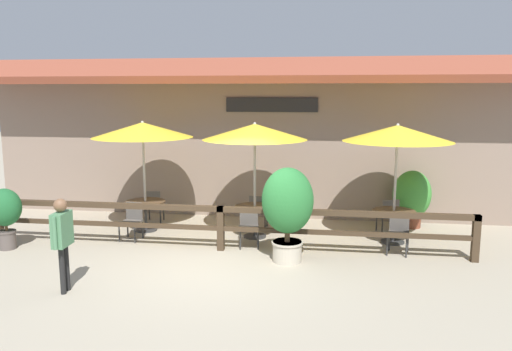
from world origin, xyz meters
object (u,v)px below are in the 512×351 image
object	(u,v)px
potted_plant_small_flowering	(412,197)
pedestrian	(62,233)
chair_middle_streetside	(249,225)
patio_umbrella_far	(398,133)
patio_umbrella_middle	(255,132)
chair_middle_wallside	(258,210)
dining_table_middle	(255,212)
patio_umbrella_near	(143,130)
chair_near_wallside	(154,205)
dining_table_near	(145,207)
dining_table_far	(394,217)
chair_near_streetside	(132,219)
chair_far_streetside	(398,231)
potted_plant_entrance_palm	(288,206)
chair_far_wallside	(388,214)
potted_plant_tall_tropical	(5,212)

from	to	relation	value
potted_plant_small_flowering	pedestrian	world-z (taller)	pedestrian
chair_middle_streetside	patio_umbrella_far	distance (m)	3.78
potted_plant_small_flowering	pedestrian	size ratio (longest dim) A/B	0.89
patio_umbrella_middle	chair_middle_wallside	size ratio (longest dim) A/B	3.16
dining_table_middle	patio_umbrella_near	bearing A→B (deg)	176.59
chair_near_wallside	dining_table_near	bearing A→B (deg)	88.54
chair_near_wallside	dining_table_middle	world-z (taller)	chair_near_wallside
patio_umbrella_far	dining_table_far	distance (m)	1.85
patio_umbrella_near	pedestrian	xyz separation A→B (m)	(0.03, -3.83, -1.41)
patio_umbrella_middle	chair_middle_wallside	distance (m)	2.10
chair_near_streetside	chair_far_streetside	size ratio (longest dim) A/B	1.00
patio_umbrella_far	pedestrian	world-z (taller)	patio_umbrella_far
patio_umbrella_near	dining_table_near	bearing A→B (deg)	180.00
potted_plant_entrance_palm	pedestrian	xyz separation A→B (m)	(-3.55, -2.08, -0.09)
dining_table_far	chair_far_wallside	xyz separation A→B (m)	(-0.02, 0.75, -0.12)
dining_table_far	pedestrian	bearing A→B (deg)	-147.52
chair_middle_streetside	chair_far_streetside	xyz separation A→B (m)	(3.15, -0.02, 0.00)
chair_far_streetside	potted_plant_small_flowering	bearing A→B (deg)	87.41
chair_middle_streetside	dining_table_far	bearing A→B (deg)	2.82
potted_plant_entrance_palm	patio_umbrella_middle	bearing A→B (deg)	119.12
dining_table_near	pedestrian	xyz separation A→B (m)	(0.03, -3.83, 0.45)
patio_umbrella_middle	chair_middle_streetside	world-z (taller)	patio_umbrella_middle
chair_far_wallside	potted_plant_entrance_palm	distance (m)	3.29
chair_far_streetside	potted_plant_entrance_palm	size ratio (longest dim) A/B	0.45
patio_umbrella_far	chair_far_streetside	bearing A→B (deg)	-89.07
dining_table_far	patio_umbrella_middle	bearing A→B (deg)	-179.80
potted_plant_entrance_palm	potted_plant_small_flowering	distance (m)	4.15
dining_table_near	chair_middle_streetside	distance (m)	2.81
dining_table_middle	chair_middle_wallside	bearing A→B (deg)	91.93
patio_umbrella_near	chair_middle_streetside	xyz separation A→B (m)	(2.67, -0.87, -1.97)
chair_near_wallside	potted_plant_small_flowering	distance (m)	6.50
chair_far_streetside	potted_plant_entrance_palm	distance (m)	2.49
chair_middle_wallside	patio_umbrella_far	bearing A→B (deg)	167.17
patio_umbrella_middle	potted_plant_small_flowering	world-z (taller)	patio_umbrella_middle
patio_umbrella_middle	chair_middle_wallside	world-z (taller)	patio_umbrella_middle
patio_umbrella_middle	potted_plant_small_flowering	size ratio (longest dim) A/B	1.87
patio_umbrella_middle	chair_far_wallside	bearing A→B (deg)	13.76
chair_middle_wallside	chair_far_streetside	world-z (taller)	same
chair_near_streetside	patio_umbrella_middle	distance (m)	3.42
chair_far_streetside	potted_plant_tall_tropical	size ratio (longest dim) A/B	0.64
dining_table_far	pedestrian	size ratio (longest dim) A/B	0.59
patio_umbrella_far	potted_plant_small_flowering	distance (m)	2.26
dining_table_near	potted_plant_small_flowering	size ratio (longest dim) A/B	0.67
chair_near_wallside	patio_umbrella_middle	distance (m)	3.51
dining_table_middle	potted_plant_entrance_palm	xyz separation A→B (m)	(0.88, -1.59, 0.53)
pedestrian	chair_middle_wallside	bearing A→B (deg)	-34.58
chair_middle_streetside	potted_plant_tall_tropical	bearing A→B (deg)	-179.69
dining_table_far	potted_plant_tall_tropical	size ratio (longest dim) A/B	0.73
dining_table_near	chair_near_streetside	world-z (taller)	chair_near_streetside
patio_umbrella_near	patio_umbrella_far	size ratio (longest dim) A/B	1.00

